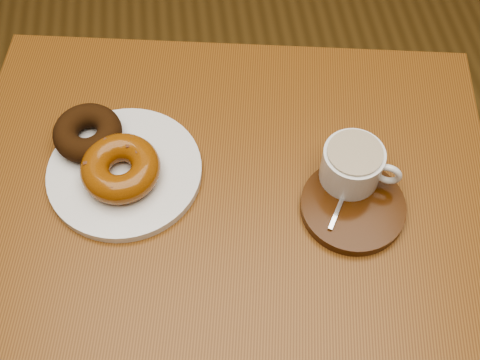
{
  "coord_description": "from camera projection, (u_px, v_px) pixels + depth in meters",
  "views": [
    {
      "loc": [
        -0.14,
        -0.57,
        1.4
      ],
      "look_at": [
        -0.09,
        -0.14,
        0.71
      ],
      "focal_mm": 45.0,
      "sensor_mm": 36.0,
      "label": 1
    }
  ],
  "objects": [
    {
      "name": "ground",
      "position": [
        270.0,
        281.0,
        1.49
      ],
      "size": [
        6.0,
        6.0,
        0.0
      ],
      "primitive_type": "plane",
      "color": "brown",
      "rests_on": "ground"
    },
    {
      "name": "cafe_table",
      "position": [
        227.0,
        226.0,
        0.92
      ],
      "size": [
        0.82,
        0.67,
        0.69
      ],
      "rotation": [
        0.0,
        0.0,
        -0.17
      ],
      "color": "brown",
      "rests_on": "ground"
    },
    {
      "name": "donut_plate",
      "position": [
        125.0,
        172.0,
        0.84
      ],
      "size": [
        0.25,
        0.25,
        0.01
      ],
      "primitive_type": "cylinder",
      "rotation": [
        0.0,
        0.0,
        0.17
      ],
      "color": "silver",
      "rests_on": "cafe_table"
    },
    {
      "name": "donut_cinnamon",
      "position": [
        88.0,
        133.0,
        0.84
      ],
      "size": [
        0.11,
        0.11,
        0.04
      ],
      "primitive_type": "torus",
      "rotation": [
        0.0,
        0.0,
        -0.19
      ],
      "color": "black",
      "rests_on": "donut_plate"
    },
    {
      "name": "donut_caramel",
      "position": [
        120.0,
        168.0,
        0.81
      ],
      "size": [
        0.13,
        0.13,
        0.04
      ],
      "rotation": [
        0.0,
        0.0,
        -0.29
      ],
      "color": "#85460E",
      "rests_on": "donut_plate"
    },
    {
      "name": "saucer",
      "position": [
        353.0,
        207.0,
        0.81
      ],
      "size": [
        0.19,
        0.19,
        0.01
      ],
      "primitive_type": "cylinder",
      "rotation": [
        0.0,
        0.0,
        -0.45
      ],
      "color": "#371A07",
      "rests_on": "cafe_table"
    },
    {
      "name": "coffee_cup",
      "position": [
        353.0,
        165.0,
        0.8
      ],
      "size": [
        0.1,
        0.08,
        0.06
      ],
      "rotation": [
        0.0,
        0.0,
        -0.46
      ],
      "color": "silver",
      "rests_on": "saucer"
    },
    {
      "name": "teaspoon",
      "position": [
        347.0,
        186.0,
        0.81
      ],
      "size": [
        0.05,
        0.09,
        0.01
      ],
      "rotation": [
        0.0,
        0.0,
        -0.53
      ],
      "color": "silver",
      "rests_on": "saucer"
    }
  ]
}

